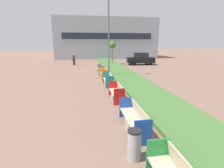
% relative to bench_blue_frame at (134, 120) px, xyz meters
% --- Properties ---
extents(planter_grass_strip, '(2.80, 120.00, 0.18)m').
position_rel_bench_blue_frame_xyz_m(planter_grass_strip, '(2.26, 4.52, -0.29)').
color(planter_grass_strip, '#426B33').
rests_on(planter_grass_strip, ground).
extents(building_backdrop, '(21.56, 7.88, 8.43)m').
position_rel_bench_blue_frame_xyz_m(building_backdrop, '(3.06, 33.78, 3.84)').
color(building_backdrop, '#939EAD').
rests_on(building_backdrop, ground).
extents(bench_blue_frame, '(0.65, 2.42, 0.94)m').
position_rel_bench_blue_frame_xyz_m(bench_blue_frame, '(0.00, 0.00, 0.00)').
color(bench_blue_frame, '#9E9B96').
rests_on(bench_blue_frame, ground).
extents(bench_red_frame, '(0.65, 1.99, 0.94)m').
position_rel_bench_blue_frame_xyz_m(bench_red_frame, '(-0.01, 3.76, -0.01)').
color(bench_red_frame, '#9E9B96').
rests_on(bench_red_frame, ground).
extents(bench_teal_frame, '(0.65, 1.93, 0.94)m').
position_rel_bench_blue_frame_xyz_m(bench_teal_frame, '(-0.01, 7.37, -0.01)').
color(bench_teal_frame, '#9E9B96').
rests_on(bench_teal_frame, ground).
extents(bench_orange_frame, '(0.65, 1.92, 0.94)m').
position_rel_bench_blue_frame_xyz_m(bench_orange_frame, '(-0.01, 10.44, -0.01)').
color(bench_orange_frame, '#9E9B96').
rests_on(bench_orange_frame, ground).
extents(bench_grey_frame, '(0.65, 2.04, 0.94)m').
position_rel_bench_blue_frame_xyz_m(bench_grey_frame, '(-0.00, 13.37, -0.01)').
color(bench_grey_frame, '#9E9B96').
rests_on(bench_grey_frame, ground).
extents(litter_bin, '(0.42, 0.42, 0.92)m').
position_rel_bench_blue_frame_xyz_m(litter_bin, '(-0.51, -1.77, 0.09)').
color(litter_bin, '#9EA0A5').
rests_on(litter_bin, ground).
extents(street_lamp_post, '(0.24, 0.44, 8.11)m').
position_rel_bench_blue_frame_xyz_m(street_lamp_post, '(0.61, 11.47, 4.07)').
color(street_lamp_post, '#56595B').
rests_on(street_lamp_post, ground).
extents(sapling_tree_far, '(1.07, 1.07, 3.53)m').
position_rel_bench_blue_frame_xyz_m(sapling_tree_far, '(2.54, 21.23, 2.58)').
color(sapling_tree_far, brown).
rests_on(sapling_tree_far, ground).
extents(pedestrian_walking, '(0.53, 0.24, 1.70)m').
position_rel_bench_blue_frame_xyz_m(pedestrian_walking, '(-3.40, 21.21, 0.49)').
color(pedestrian_walking, '#232633').
rests_on(pedestrian_walking, ground).
extents(parked_car_distant, '(4.39, 2.27, 1.86)m').
position_rel_bench_blue_frame_xyz_m(parked_car_distant, '(6.78, 19.99, 0.54)').
color(parked_car_distant, black).
rests_on(parked_car_distant, ground).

